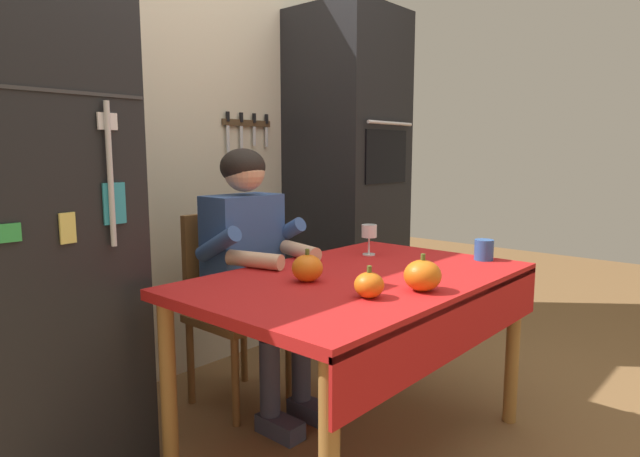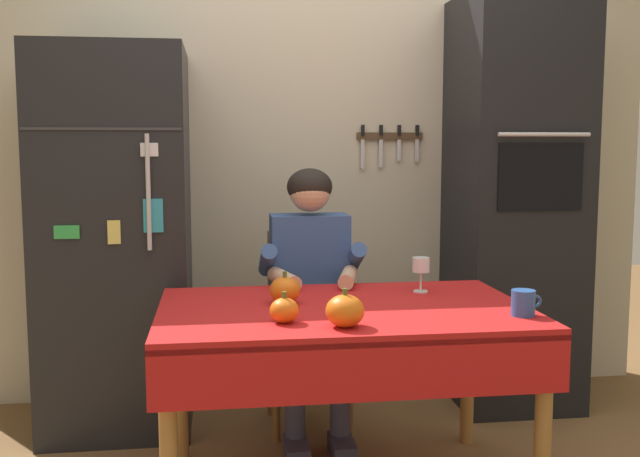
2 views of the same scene
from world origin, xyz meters
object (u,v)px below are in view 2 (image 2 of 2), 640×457
(coffee_mug, at_px, (524,303))
(wine_glass, at_px, (421,267))
(pumpkin_small, at_px, (284,310))
(seated_person, at_px, (311,280))
(pumpkin_medium, at_px, (345,311))
(chair_behind_person, at_px, (307,318))
(pumpkin_large, at_px, (285,290))
(dining_table, at_px, (344,329))
(refrigerator, at_px, (117,240))
(wall_oven, at_px, (514,203))

(coffee_mug, relative_size, wine_glass, 0.77)
(wine_glass, height_order, pumpkin_small, wine_glass)
(seated_person, height_order, pumpkin_medium, seated_person)
(chair_behind_person, xyz_separation_m, wine_glass, (0.41, -0.55, 0.34))
(pumpkin_large, bearing_deg, pumpkin_small, -95.54)
(dining_table, distance_m, wine_glass, 0.48)
(pumpkin_small, bearing_deg, dining_table, 40.00)
(refrigerator, xyz_separation_m, chair_behind_person, (0.90, -0.09, -0.39))
(seated_person, relative_size, coffee_mug, 11.03)
(pumpkin_large, bearing_deg, dining_table, -25.68)
(wall_oven, relative_size, pumpkin_small, 19.20)
(coffee_mug, distance_m, pumpkin_medium, 0.67)
(pumpkin_medium, bearing_deg, chair_behind_person, 90.01)
(wall_oven, xyz_separation_m, pumpkin_large, (-1.27, -0.82, -0.26))
(pumpkin_medium, bearing_deg, dining_table, 80.60)
(seated_person, distance_m, pumpkin_medium, 0.90)
(pumpkin_medium, bearing_deg, seated_person, 90.01)
(refrigerator, distance_m, coffee_mug, 1.92)
(wall_oven, bearing_deg, coffee_mug, -110.72)
(refrigerator, xyz_separation_m, pumpkin_large, (0.73, -0.78, -0.11))
(refrigerator, relative_size, coffee_mug, 15.94)
(seated_person, height_order, pumpkin_small, seated_person)
(refrigerator, distance_m, wall_oven, 2.01)
(coffee_mug, distance_m, pumpkin_small, 0.86)
(dining_table, relative_size, coffee_mug, 12.40)
(refrigerator, bearing_deg, seated_person, -17.23)
(wall_oven, distance_m, pumpkin_medium, 1.66)
(wine_glass, relative_size, pumpkin_large, 1.17)
(wine_glass, xyz_separation_m, pumpkin_medium, (-0.41, -0.54, -0.05))
(dining_table, relative_size, pumpkin_large, 11.15)
(pumpkin_medium, bearing_deg, pumpkin_large, 112.81)
(coffee_mug, bearing_deg, seated_person, 128.94)
(seated_person, bearing_deg, pumpkin_small, -103.71)
(dining_table, xyz_separation_m, chair_behind_person, (-0.05, 0.79, -0.14))
(chair_behind_person, bearing_deg, wall_oven, 6.75)
(dining_table, bearing_deg, pumpkin_small, -140.00)
(coffee_mug, height_order, wine_glass, wine_glass)
(pumpkin_medium, relative_size, pumpkin_small, 1.22)
(wine_glass, xyz_separation_m, pumpkin_large, (-0.58, -0.14, -0.06))
(seated_person, bearing_deg, pumpkin_medium, -89.99)
(chair_behind_person, xyz_separation_m, pumpkin_medium, (0.00, -1.09, 0.28))
(chair_behind_person, relative_size, seated_person, 0.75)
(chair_behind_person, height_order, coffee_mug, chair_behind_person)
(seated_person, height_order, wine_glass, seated_person)
(pumpkin_small, bearing_deg, coffee_mug, -0.92)
(wine_glass, bearing_deg, wall_oven, 44.85)
(refrigerator, relative_size, pumpkin_medium, 13.53)
(pumpkin_small, bearing_deg, refrigerator, 122.82)
(refrigerator, height_order, pumpkin_small, refrigerator)
(refrigerator, relative_size, wine_glass, 12.25)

